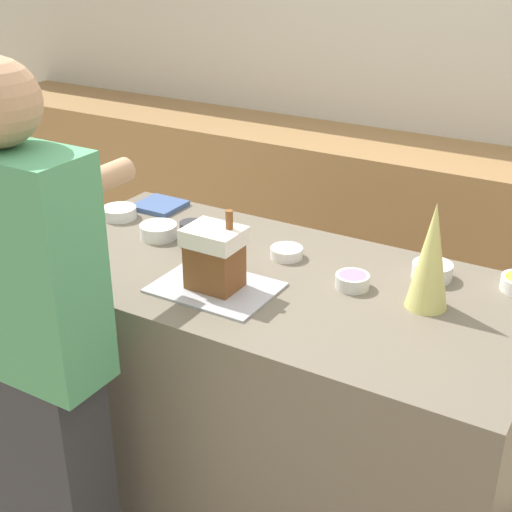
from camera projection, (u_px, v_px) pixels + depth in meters
ground_plane at (267, 493)px, 2.77m from camera, size 12.00×12.00×0.00m
wall_back at (454, 72)px, 3.74m from camera, size 8.00×0.05×2.60m
back_cabinet_block at (419, 236)px, 3.84m from camera, size 6.00×0.60×0.95m
kitchen_island at (268, 393)px, 2.57m from camera, size 1.74×0.86×0.95m
baking_tray at (215, 288)px, 2.28m from camera, size 0.38×0.28×0.01m
gingerbread_house at (215, 256)px, 2.24m from camera, size 0.18×0.14×0.26m
decorative_tree at (431, 256)px, 2.11m from camera, size 0.13×0.13×0.34m
candy_bowl_near_tray_right at (287, 252)px, 2.49m from camera, size 0.11×0.11×0.04m
candy_bowl_behind_tray at (432, 270)px, 2.34m from camera, size 0.13×0.13×0.05m
candy_bowl_far_left at (119, 212)px, 2.82m from camera, size 0.14×0.14×0.04m
candy_bowl_beside_tree at (352, 280)px, 2.28m from camera, size 0.11×0.11×0.05m
candy_bowl_front_corner at (158, 230)px, 2.64m from camera, size 0.14×0.14×0.05m
cookbook at (160, 205)px, 2.93m from camera, size 0.18×0.17×0.02m
mug at (192, 234)px, 2.56m from camera, size 0.09×0.09×0.09m
person at (36, 351)px, 2.05m from camera, size 0.45×0.57×1.73m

